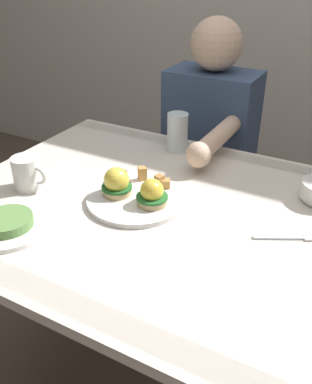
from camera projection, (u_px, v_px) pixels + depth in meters
name	position (u px, v px, depth m)	size (l,w,h in m)	color
dining_table	(168.00, 241.00, 1.17)	(1.20, 0.90, 0.74)	silver
eggs_benedict_plate	(134.00, 193.00, 1.14)	(0.27, 0.27, 0.09)	white
coffee_mug	(27.00, 172.00, 1.19)	(0.11, 0.08, 0.09)	white
fork	(290.00, 238.00, 1.00)	(0.15, 0.09, 0.00)	silver
water_glass_near	(177.00, 134.00, 1.42)	(0.07, 0.07, 0.13)	silver
side_plate	(8.00, 225.00, 1.03)	(0.20, 0.20, 0.04)	white
diner_person	(207.00, 148.00, 1.68)	(0.34, 0.54, 1.14)	#33333D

